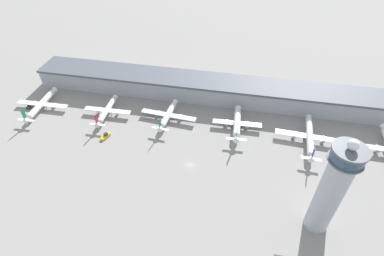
% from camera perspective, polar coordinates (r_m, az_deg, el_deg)
% --- Properties ---
extents(ground_plane, '(1000.00, 1000.00, 0.00)m').
position_cam_1_polar(ground_plane, '(176.12, -0.40, -7.05)').
color(ground_plane, gray).
extents(terminal_building, '(260.74, 25.00, 15.17)m').
position_cam_1_polar(terminal_building, '(223.95, 3.15, 7.48)').
color(terminal_building, '#A3A8B2').
rests_on(terminal_building, ground).
extents(control_tower, '(14.13, 14.13, 55.77)m').
position_cam_1_polar(control_tower, '(143.62, 25.09, -10.46)').
color(control_tower, '#ADB2BC').
rests_on(control_tower, ground).
extents(airplane_gate_alpha, '(38.05, 39.12, 12.59)m').
position_cam_1_polar(airplane_gate_alpha, '(239.63, -26.76, 4.07)').
color(airplane_gate_alpha, white).
rests_on(airplane_gate_alpha, ground).
extents(airplane_gate_bravo, '(33.20, 33.45, 12.34)m').
position_cam_1_polar(airplane_gate_bravo, '(215.85, -15.90, 3.24)').
color(airplane_gate_bravo, silver).
rests_on(airplane_gate_bravo, ground).
extents(airplane_gate_charlie, '(38.86, 32.71, 12.95)m').
position_cam_1_polar(airplane_gate_charlie, '(204.23, -4.57, 2.50)').
color(airplane_gate_charlie, white).
rests_on(airplane_gate_charlie, ground).
extents(airplane_gate_delta, '(32.41, 34.24, 13.84)m').
position_cam_1_polar(airplane_gate_delta, '(198.98, 8.59, 0.92)').
color(airplane_gate_delta, white).
rests_on(airplane_gate_delta, ground).
extents(airplane_gate_echo, '(42.00, 41.61, 13.19)m').
position_cam_1_polar(airplane_gate_echo, '(200.55, 21.50, -1.55)').
color(airplane_gate_echo, silver).
rests_on(airplane_gate_echo, ground).
extents(service_truck_catering, '(4.87, 7.45, 3.02)m').
position_cam_1_polar(service_truck_catering, '(200.03, -16.14, -1.51)').
color(service_truck_catering, black).
rests_on(service_truck_catering, ground).
extents(service_truck_fuel, '(3.25, 8.32, 3.03)m').
position_cam_1_polar(service_truck_fuel, '(247.37, -28.34, 3.83)').
color(service_truck_fuel, black).
rests_on(service_truck_fuel, ground).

